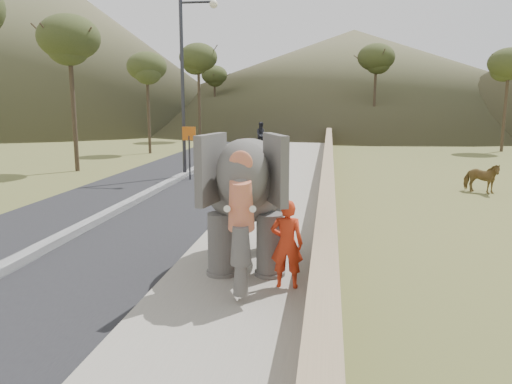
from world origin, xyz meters
TOP-DOWN VIEW (x-y plane):
  - ground at (0.00, 0.00)m, footprint 160.00×160.00m
  - road at (-5.00, 10.00)m, footprint 7.00×120.00m
  - median at (-5.00, 10.00)m, footprint 0.35×120.00m
  - walkway at (0.00, 10.00)m, footprint 3.00×120.00m
  - parapet at (1.65, 10.00)m, footprint 0.30×120.00m
  - lamppost at (-4.69, 12.70)m, footprint 1.76×0.36m
  - signboard at (-4.50, 11.80)m, footprint 0.60×0.08m
  - cow at (7.55, 10.43)m, footprint 1.52×1.28m
  - hill_left at (-38.00, 55.00)m, footprint 60.00×60.00m
  - hill_far at (5.00, 70.00)m, footprint 80.00×80.00m
  - elephant_and_man at (0.02, 0.41)m, footprint 2.41×4.02m
  - motorcyclist at (-3.58, 25.02)m, footprint 2.17×1.91m
  - trees at (3.12, 28.85)m, footprint 48.79×44.06m

SIDE VIEW (x-z plane):
  - ground at x=0.00m, z-range 0.00..0.00m
  - road at x=-5.00m, z-range 0.00..0.03m
  - walkway at x=0.00m, z-range 0.00..0.15m
  - median at x=-5.00m, z-range 0.00..0.22m
  - parapet at x=1.65m, z-range 0.00..1.10m
  - cow at x=7.55m, z-range 0.00..1.18m
  - motorcyclist at x=-3.58m, z-range -0.21..1.83m
  - elephant_and_man at x=0.02m, z-range 0.14..2.92m
  - signboard at x=-4.50m, z-range 0.44..2.84m
  - trees at x=3.12m, z-range -0.55..8.35m
  - lamppost at x=-4.69m, z-range 0.87..8.87m
  - hill_far at x=5.00m, z-range 0.00..14.00m
  - hill_left at x=-38.00m, z-range 0.00..22.00m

